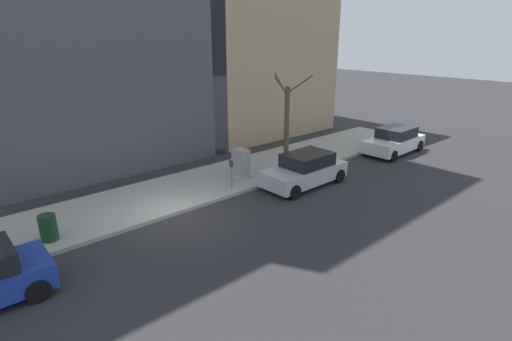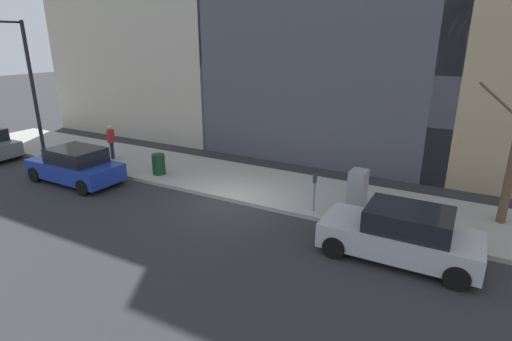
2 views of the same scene
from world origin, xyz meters
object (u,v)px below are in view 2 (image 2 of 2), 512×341
Objects in this scene: parked_car_silver at (401,234)px; pedestrian_near_meter at (111,140)px; parking_meter at (314,189)px; utility_box at (357,191)px; streetlamp at (26,78)px; parked_car_blue at (76,166)px; trash_bin at (159,164)px.

parked_car_silver is 2.53× the size of pedestrian_near_meter.
parking_meter is 1.52m from utility_box.
streetlamp reaches higher than utility_box.
parked_car_silver is 0.99× the size of parked_car_blue.
utility_box is 0.22× the size of streetlamp.
parked_car_blue is at bearing 99.79° from parking_meter.
parked_car_blue is 4.70× the size of trash_bin.
trash_bin is at bearing 86.52° from parking_meter.
parked_car_silver is 18.41m from streetlamp.
parked_car_silver is 13.16m from parked_car_blue.
parked_car_silver is 3.49m from parking_meter.
pedestrian_near_meter is (2.70, 14.20, 0.35)m from parked_car_silver.
streetlamp reaches higher than parking_meter.
utility_box is 0.86× the size of pedestrian_near_meter.
utility_box reaches higher than parked_car_blue.
parked_car_blue reaches higher than parking_meter.
parked_car_silver is 3.11× the size of parking_meter.
streetlamp reaches higher than pedestrian_near_meter.
streetlamp is 7.22× the size of trash_bin.
parking_meter is at bearing -93.48° from trash_bin.
parked_car_blue is 10.18m from parking_meter.
parked_car_blue is (-0.21, 13.15, 0.00)m from parked_car_silver.
utility_box reaches higher than trash_bin.
pedestrian_near_meter reaches higher than parked_car_silver.
parking_meter is at bearing -79.27° from parked_car_blue.
streetlamp reaches higher than parked_car_silver.
pedestrian_near_meter reaches higher than trash_bin.
parking_meter is 15.24m from streetlamp.
trash_bin is at bearing -145.98° from pedestrian_near_meter.
utility_box is 16.53m from streetlamp.
parked_car_silver is at bearing -88.16° from parked_car_blue.
pedestrian_near_meter is at bearing 88.49° from utility_box.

